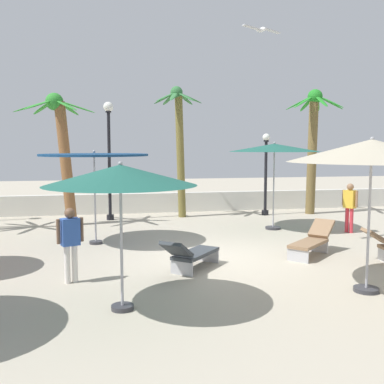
# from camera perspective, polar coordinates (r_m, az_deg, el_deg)

# --- Properties ---
(ground_plane) EXTENTS (56.00, 56.00, 0.00)m
(ground_plane) POSITION_cam_1_polar(r_m,az_deg,el_deg) (11.53, 2.80, -8.37)
(ground_plane) COLOR #B2A893
(boundary_wall) EXTENTS (25.20, 0.30, 0.83)m
(boundary_wall) POSITION_cam_1_polar(r_m,az_deg,el_deg) (19.45, -3.06, -1.32)
(boundary_wall) COLOR silver
(boundary_wall) RESTS_ON ground_plane
(patio_umbrella_0) EXTENTS (3.18, 3.18, 3.00)m
(patio_umbrella_0) POSITION_cam_1_polar(r_m,az_deg,el_deg) (9.18, 21.83, 4.80)
(patio_umbrella_0) COLOR #333338
(patio_umbrella_0) RESTS_ON ground_plane
(patio_umbrella_2) EXTENTS (2.60, 2.60, 2.57)m
(patio_umbrella_2) POSITION_cam_1_polar(r_m,az_deg,el_deg) (7.66, -9.07, 2.04)
(patio_umbrella_2) COLOR #333338
(patio_umbrella_2) RESTS_ON ground_plane
(patio_umbrella_3) EXTENTS (3.09, 3.09, 2.72)m
(patio_umbrella_3) POSITION_cam_1_polar(r_m,az_deg,el_deg) (13.17, -12.31, 4.34)
(patio_umbrella_3) COLOR #333338
(patio_umbrella_3) RESTS_ON ground_plane
(patio_umbrella_4) EXTENTS (3.08, 3.08, 2.98)m
(patio_umbrella_4) POSITION_cam_1_polar(r_m,az_deg,el_deg) (15.45, 10.40, 5.45)
(patio_umbrella_4) COLOR #333338
(patio_umbrella_4) RESTS_ON ground_plane
(palm_tree_0) EXTENTS (1.94, 1.95, 5.17)m
(palm_tree_0) POSITION_cam_1_polar(r_m,az_deg,el_deg) (17.87, -1.64, 6.99)
(palm_tree_0) COLOR olive
(palm_tree_0) RESTS_ON ground_plane
(palm_tree_1) EXTENTS (2.82, 2.44, 4.70)m
(palm_tree_1) POSITION_cam_1_polar(r_m,az_deg,el_deg) (16.62, -16.17, 5.91)
(palm_tree_1) COLOR brown
(palm_tree_1) RESTS_ON ground_plane
(palm_tree_2) EXTENTS (2.37, 2.41, 5.17)m
(palm_tree_2) POSITION_cam_1_polar(r_m,az_deg,el_deg) (19.47, 15.09, 6.67)
(palm_tree_2) COLOR brown
(palm_tree_2) RESTS_ON ground_plane
(lamp_post_1) EXTENTS (0.31, 0.31, 3.35)m
(lamp_post_1) POSITION_cam_1_polar(r_m,az_deg,el_deg) (18.69, 9.33, 2.74)
(lamp_post_1) COLOR black
(lamp_post_1) RESTS_ON ground_plane
(lamp_post_2) EXTENTS (0.38, 0.38, 4.50)m
(lamp_post_2) POSITION_cam_1_polar(r_m,az_deg,el_deg) (17.45, -10.47, 5.59)
(lamp_post_2) COLOR black
(lamp_post_2) RESTS_ON ground_plane
(lounge_chair_0) EXTENTS (1.62, 1.79, 0.83)m
(lounge_chair_0) POSITION_cam_1_polar(r_m,az_deg,el_deg) (10.31, -0.15, -7.80)
(lounge_chair_0) COLOR #B7B7BC
(lounge_chair_0) RESTS_ON ground_plane
(lounge_chair_2) EXTENTS (1.76, 1.66, 0.83)m
(lounge_chair_2) POSITION_cam_1_polar(r_m,az_deg,el_deg) (12.16, 14.99, -5.90)
(lounge_chair_2) COLOR #B7B7BC
(lounge_chair_2) RESTS_ON ground_plane
(guest_0) EXTENTS (0.38, 0.50, 1.62)m
(guest_0) POSITION_cam_1_polar(r_m,az_deg,el_deg) (15.58, 19.37, -1.33)
(guest_0) COLOR #D8333F
(guest_0) RESTS_ON ground_plane
(guest_1) EXTENTS (0.53, 0.35, 1.57)m
(guest_1) POSITION_cam_1_polar(r_m,az_deg,el_deg) (9.63, -15.17, -5.65)
(guest_1) COLOR silver
(guest_1) RESTS_ON ground_plane
(seagull_0) EXTENTS (1.20, 0.50, 0.14)m
(seagull_0) POSITION_cam_1_polar(r_m,az_deg,el_deg) (12.99, 8.78, 19.69)
(seagull_0) COLOR white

